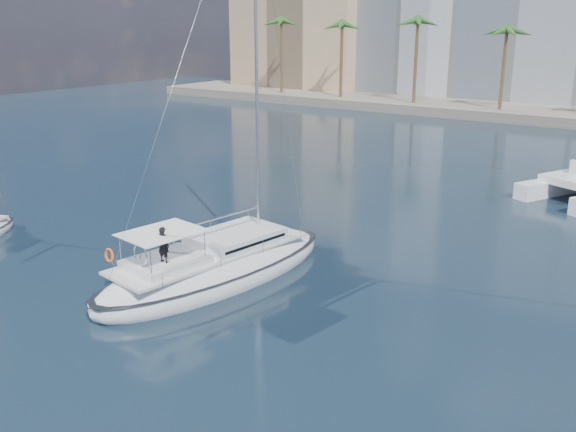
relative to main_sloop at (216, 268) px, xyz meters
The scene contains 8 objects.
ground 1.85m from the main_sloop, 35.88° to the left, with size 160.00×160.00×0.00m, color black.
quay 62.05m from the main_sloop, 88.69° to the left, with size 120.00×14.00×1.20m, color gray.
building_modern 75.98m from the main_sloop, 98.13° to the left, with size 42.00×16.00×28.00m, color silver.
building_tan_left 81.60m from the main_sloop, 120.09° to the left, with size 22.00×14.00×22.00m, color tan.
palm_left 67.25m from the main_sloop, 119.31° to the left, with size 3.60×3.60×12.30m.
palm_centre 58.85m from the main_sloop, 88.60° to the left, with size 3.60×3.60×12.30m.
main_sloop is the anchor object (origin of this frame).
seagull 4.99m from the main_sloop, 152.24° to the left, with size 1.16×0.50×0.21m.
Camera 1 is at (17.27, -21.95, 11.69)m, focal length 40.00 mm.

